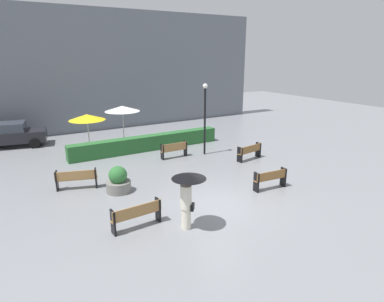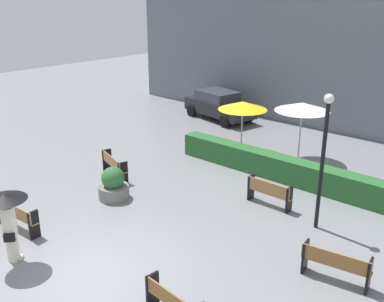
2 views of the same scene
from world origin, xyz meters
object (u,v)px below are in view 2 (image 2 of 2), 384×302
at_px(bench_near_left, 16,214).
at_px(bench_far_left, 114,164).
at_px(bench_back_row, 269,191).
at_px(lamp_post, 324,149).
at_px(parked_car, 219,105).
at_px(pedestrian_with_umbrella, 7,215).
at_px(planter_pot, 113,185).
at_px(patio_umbrella_yellow, 243,106).
at_px(bench_far_right, 336,264).
at_px(patio_umbrella_white, 302,107).

distance_m(bench_near_left, bench_far_left, 4.67).
distance_m(bench_back_row, lamp_post, 2.76).
height_order(bench_back_row, parked_car, parked_car).
distance_m(bench_far_left, pedestrian_with_umbrella, 6.08).
relative_size(lamp_post, parked_car, 0.93).
bearing_deg(bench_back_row, parked_car, 136.84).
height_order(bench_far_left, planter_pot, planter_pot).
xyz_separation_m(bench_far_left, pedestrian_with_umbrella, (2.48, -5.48, 0.87)).
bearing_deg(patio_umbrella_yellow, bench_back_row, -44.92).
relative_size(bench_far_right, bench_far_left, 0.96).
bearing_deg(bench_back_row, pedestrian_with_umbrella, -114.62).
bearing_deg(bench_near_left, planter_pot, 81.97).
height_order(bench_back_row, lamp_post, lamp_post).
relative_size(bench_back_row, parked_car, 0.36).
bearing_deg(bench_far_right, bench_far_left, 175.82).
xyz_separation_m(bench_far_right, planter_pot, (-7.82, -0.55, -0.02)).
relative_size(pedestrian_with_umbrella, lamp_post, 0.48).
distance_m(bench_far_right, parked_car, 15.15).
distance_m(bench_near_left, bench_back_row, 7.99).
xyz_separation_m(pedestrian_with_umbrella, patio_umbrella_yellow, (-0.50, 11.13, 0.72)).
distance_m(patio_umbrella_yellow, patio_umbrella_white, 2.57).
relative_size(bench_far_left, patio_umbrella_white, 0.71).
xyz_separation_m(lamp_post, parked_car, (-9.82, 7.74, -1.71)).
height_order(bench_far_left, patio_umbrella_white, patio_umbrella_white).
bearing_deg(bench_back_row, patio_umbrella_white, 106.90).
bearing_deg(lamp_post, patio_umbrella_white, 123.95).
height_order(planter_pot, lamp_post, lamp_post).
bearing_deg(parked_car, bench_far_left, -77.15).
height_order(bench_far_right, patio_umbrella_yellow, patio_umbrella_yellow).
distance_m(pedestrian_with_umbrella, patio_umbrella_yellow, 11.16).
bearing_deg(patio_umbrella_yellow, patio_umbrella_white, 16.47).
bearing_deg(pedestrian_with_umbrella, lamp_post, 53.33).
bearing_deg(parked_car, planter_pot, -71.08).
bearing_deg(patio_umbrella_white, lamp_post, -56.05).
bearing_deg(bench_far_right, pedestrian_with_umbrella, -144.86).
height_order(bench_back_row, bench_far_left, bench_back_row).
xyz_separation_m(bench_back_row, patio_umbrella_white, (-1.38, 4.56, 1.80)).
relative_size(pedestrian_with_umbrella, patio_umbrella_white, 0.80).
bearing_deg(bench_back_row, planter_pot, -144.90).
bearing_deg(parked_car, bench_back_row, -43.16).
bearing_deg(lamp_post, bench_far_right, -54.11).
bearing_deg(parked_car, lamp_post, -38.23).
height_order(bench_back_row, pedestrian_with_umbrella, pedestrian_with_umbrella).
bearing_deg(bench_near_left, lamp_post, 42.32).
xyz_separation_m(planter_pot, patio_umbrella_yellow, (0.50, 6.88, 1.62)).
distance_m(planter_pot, patio_umbrella_white, 8.37).
distance_m(pedestrian_with_umbrella, lamp_post, 8.82).
bearing_deg(bench_back_row, bench_far_left, -162.67).
bearing_deg(lamp_post, bench_far_left, -168.76).
distance_m(bench_far_left, lamp_post, 8.11).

